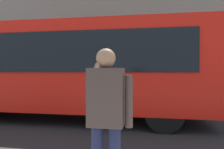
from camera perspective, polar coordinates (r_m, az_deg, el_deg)
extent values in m
plane|color=#232326|center=(7.47, 1.49, -11.24)|extent=(60.00, 60.00, 0.00)
cube|color=gray|center=(14.72, 5.80, 18.55)|extent=(28.00, 0.80, 12.00)
cube|color=#19592D|center=(13.69, 20.44, 6.96)|extent=(4.40, 1.10, 0.24)
cube|color=red|center=(7.40, -11.01, 1.89)|extent=(9.00, 2.50, 2.60)
cube|color=black|center=(6.26, -15.24, 5.66)|extent=(7.60, 0.06, 1.10)
cylinder|color=black|center=(9.87, -25.08, -5.36)|extent=(1.00, 0.28, 1.00)
cylinder|color=black|center=(8.07, 12.51, -6.72)|extent=(1.00, 0.28, 1.00)
cylinder|color=black|center=(5.90, 13.33, -9.65)|extent=(1.00, 0.28, 1.00)
cube|color=#473833|center=(2.52, -1.58, -5.83)|extent=(0.40, 0.24, 0.66)
sphere|color=#A87A5B|center=(2.51, -1.59, 4.20)|extent=(0.22, 0.22, 0.22)
cylinder|color=#473833|center=(2.49, 4.33, -6.86)|extent=(0.09, 0.09, 0.58)
cylinder|color=#473833|center=(2.70, -4.62, -0.68)|extent=(0.09, 0.48, 0.37)
cube|color=black|center=(2.82, -2.32, 3.46)|extent=(0.07, 0.01, 0.14)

